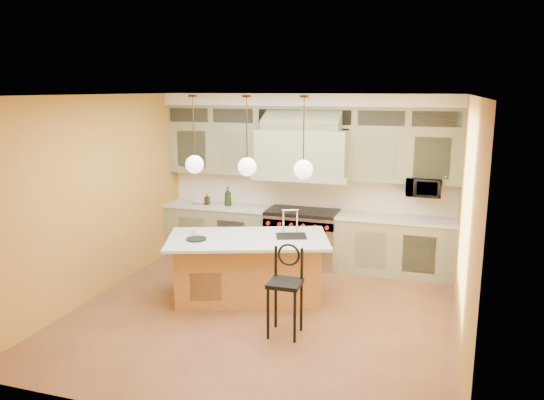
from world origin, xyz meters
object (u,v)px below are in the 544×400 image
(range, at_px, (302,237))
(counter_stool, at_px, (286,285))
(microwave, at_px, (424,187))
(kitchen_island, at_px, (249,267))

(range, bearing_deg, counter_stool, -79.84)
(counter_stool, xyz_separation_m, microwave, (1.48, 2.74, 0.81))
(range, height_order, microwave, microwave)
(kitchen_island, height_order, microwave, microwave)
(kitchen_island, bearing_deg, microwave, 18.27)
(counter_stool, distance_m, microwave, 3.22)
(kitchen_island, bearing_deg, counter_stool, -68.28)
(microwave, bearing_deg, range, -176.88)
(kitchen_island, relative_size, microwave, 4.64)
(range, bearing_deg, kitchen_island, -101.95)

